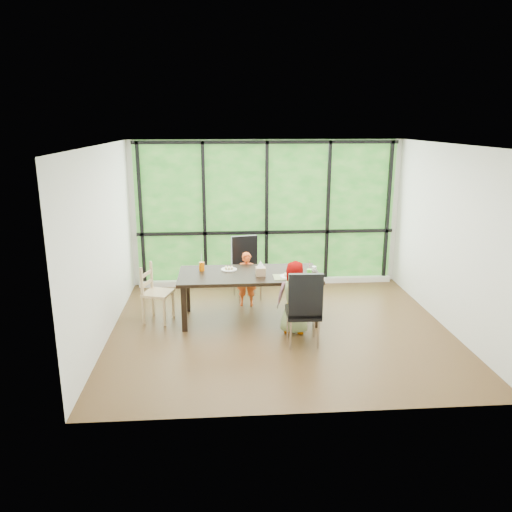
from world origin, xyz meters
The scene contains 23 objects.
ground centered at (0.00, 0.00, 0.00)m, with size 5.00×5.00×0.00m, color black.
back_wall centered at (0.00, 2.25, 1.35)m, with size 5.00×5.00×0.00m, color silver.
foliage_backdrop centered at (0.00, 2.23, 1.35)m, with size 4.80×0.02×2.65m, color #165016.
window_mullions centered at (0.00, 2.19, 1.35)m, with size 4.80×0.06×2.65m, color black, non-canonical shape.
window_sill centered at (0.00, 2.15, 0.05)m, with size 4.80×0.12×0.10m, color silver.
dining_table centered at (-0.44, 0.43, 0.38)m, with size 2.16×1.01×0.75m, color black.
chair_window_leather centered at (-0.41, 1.39, 0.54)m, with size 0.46×0.46×1.08m, color black.
chair_interior_leather centered at (0.25, -0.53, 0.54)m, with size 0.46×0.46×1.08m, color black.
chair_end_beech centered at (-1.85, 0.47, 0.45)m, with size 0.42×0.40×0.90m, color tan.
child_toddler centered at (-0.44, 1.03, 0.46)m, with size 0.34×0.22×0.92m, color #E4541C.
child_older centered at (0.20, -0.13, 0.54)m, with size 0.53×0.34×1.08m, color slate.
placemat centered at (0.12, 0.19, 0.75)m, with size 0.40×0.29×0.01m, color tan.
plate_far centered at (-0.74, 0.63, 0.76)m, with size 0.25×0.25×0.02m, color white.
plate_near centered at (0.15, 0.19, 0.76)m, with size 0.27×0.27×0.02m, color white.
orange_cup centered at (-1.17, 0.62, 0.82)m, with size 0.09×0.09×0.14m, color #DD6202.
green_cup centered at (0.45, 0.17, 0.81)m, with size 0.08×0.08×0.12m, color #53DB34.
white_mug centered at (0.58, 0.48, 0.79)m, with size 0.07×0.07×0.07m, color white.
tissue_box centered at (-0.27, 0.31, 0.81)m, with size 0.15×0.15×0.13m, color tan.
crepe_rolls_far centered at (-0.74, 0.63, 0.78)m, with size 0.15×0.12×0.04m, color tan, non-canonical shape.
crepe_rolls_near centered at (0.15, 0.19, 0.79)m, with size 0.15×0.12×0.04m, color tan, non-canonical shape.
straw_white centered at (-1.17, 0.62, 0.93)m, with size 0.01×0.01×0.20m, color white.
straw_pink centered at (0.45, 0.17, 0.91)m, with size 0.01×0.01×0.20m, color pink.
tissue centered at (-0.27, 0.31, 0.93)m, with size 0.12×0.12×0.11m, color white.
Camera 1 is at (-0.88, -6.88, 3.01)m, focal length 34.93 mm.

